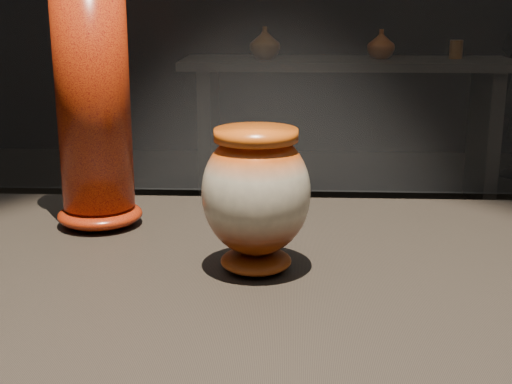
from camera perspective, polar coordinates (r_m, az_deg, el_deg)
main_vase at (r=0.96m, az=0.00°, el=-0.21°), size 0.19×0.19×0.20m
tall_vase at (r=1.17m, az=-12.90°, el=7.45°), size 0.18×0.18×0.44m
back_shelf at (r=4.44m, az=7.22°, el=7.11°), size 2.00×0.60×0.90m
back_vase_left at (r=4.36m, az=0.71°, el=11.84°), size 0.22×0.22×0.19m
back_vase_mid at (r=4.46m, az=9.97°, el=11.58°), size 0.21×0.21×0.17m
back_vase_right at (r=4.56m, az=15.71°, el=10.92°), size 0.08×0.08×0.11m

